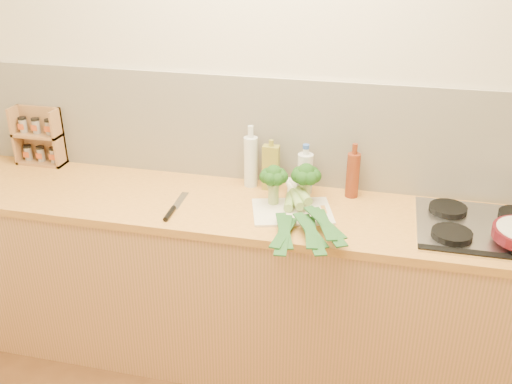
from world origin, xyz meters
The scene contains 15 objects.
room_shell centered at (0.00, 1.49, 1.17)m, with size 3.50×3.50×3.50m.
counter centered at (0.00, 1.20, 0.45)m, with size 3.20×0.62×0.90m.
gas_hob centered at (1.02, 1.20, 0.91)m, with size 0.58×0.50×0.04m.
chopping_board centered at (0.17, 1.17, 0.91)m, with size 0.36×0.26×0.01m, color white.
broccoli_left centered at (0.07, 1.22, 1.04)m, with size 0.13×0.13×0.19m.
broccoli_right centered at (0.22, 1.27, 1.04)m, with size 0.14×0.14×0.20m.
leek_front centered at (0.16, 1.13, 0.93)m, with size 0.13×0.66×0.04m.
leek_mid centered at (0.21, 1.14, 0.95)m, with size 0.29×0.68×0.04m.
leek_back centered at (0.26, 1.14, 0.97)m, with size 0.34×0.59×0.04m.
chefs_knife centered at (-0.37, 1.05, 0.91)m, with size 0.04×0.31×0.02m.
spice_rack centered at (-1.27, 1.44, 1.04)m, with size 0.26×0.11×0.32m.
oil_tin centered at (0.02, 1.40, 1.02)m, with size 0.08×0.05×0.26m.
glass_bottle centered at (-0.08, 1.42, 1.03)m, with size 0.07×0.07×0.32m.
amber_bottle centered at (0.42, 1.41, 1.02)m, with size 0.06×0.06×0.27m.
water_bottle centered at (0.19, 1.40, 1.00)m, with size 0.08×0.08×0.23m.
Camera 1 is at (0.55, -1.14, 2.12)m, focal length 40.00 mm.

